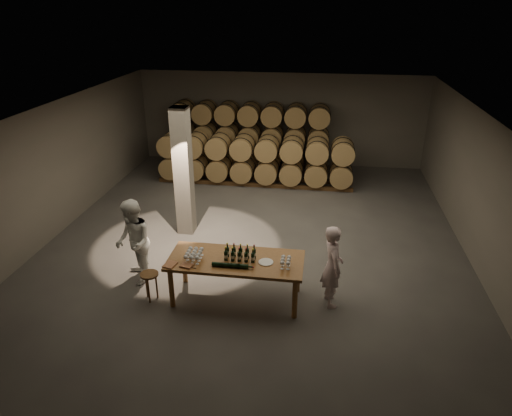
# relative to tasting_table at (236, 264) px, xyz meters

# --- Properties ---
(room) EXTENTS (12.00, 12.00, 12.00)m
(room) POSITION_rel_tasting_table_xyz_m (-1.80, 2.70, 0.80)
(room) COLOR #4D4A48
(room) RESTS_ON ground
(tasting_table) EXTENTS (2.60, 1.10, 0.90)m
(tasting_table) POSITION_rel_tasting_table_xyz_m (0.00, 0.00, 0.00)
(tasting_table) COLOR brown
(tasting_table) RESTS_ON ground
(barrel_stack_back) EXTENTS (5.48, 0.95, 2.31)m
(barrel_stack_back) POSITION_rel_tasting_table_xyz_m (-0.96, 7.70, 0.40)
(barrel_stack_back) COLOR #51311C
(barrel_stack_back) RESTS_ON ground
(barrel_stack_front) EXTENTS (6.26, 0.95, 1.57)m
(barrel_stack_front) POSITION_rel_tasting_table_xyz_m (-0.57, 6.30, 0.03)
(barrel_stack_front) COLOR #51311C
(barrel_stack_front) RESTS_ON ground
(bottle_cluster) EXTENTS (0.59, 0.22, 0.29)m
(bottle_cluster) POSITION_rel_tasting_table_xyz_m (0.08, 0.01, 0.21)
(bottle_cluster) COLOR black
(bottle_cluster) RESTS_ON tasting_table
(lying_bottles) EXTENTS (0.79, 0.09, 0.09)m
(lying_bottles) POSITION_rel_tasting_table_xyz_m (-0.04, -0.30, 0.15)
(lying_bottles) COLOR black
(lying_bottles) RESTS_ON tasting_table
(glass_cluster_left) EXTENTS (0.31, 0.42, 0.18)m
(glass_cluster_left) POSITION_rel_tasting_table_xyz_m (-0.79, -0.11, 0.23)
(glass_cluster_left) COLOR silver
(glass_cluster_left) RESTS_ON tasting_table
(glass_cluster_right) EXTENTS (0.19, 0.30, 0.17)m
(glass_cluster_right) POSITION_rel_tasting_table_xyz_m (0.97, -0.10, 0.22)
(glass_cluster_right) COLOR silver
(glass_cluster_right) RESTS_ON tasting_table
(plate) EXTENTS (0.28, 0.28, 0.02)m
(plate) POSITION_rel_tasting_table_xyz_m (0.59, -0.03, 0.11)
(plate) COLOR silver
(plate) RESTS_ON tasting_table
(notebook_near) EXTENTS (0.25, 0.22, 0.03)m
(notebook_near) POSITION_rel_tasting_table_xyz_m (-0.86, -0.38, 0.12)
(notebook_near) COLOR #945836
(notebook_near) RESTS_ON tasting_table
(notebook_corner) EXTENTS (0.25, 0.30, 0.02)m
(notebook_corner) POSITION_rel_tasting_table_xyz_m (-1.18, -0.39, 0.12)
(notebook_corner) COLOR #945836
(notebook_corner) RESTS_ON tasting_table
(pen) EXTENTS (0.14, 0.04, 0.01)m
(pen) POSITION_rel_tasting_table_xyz_m (-0.73, -0.42, 0.11)
(pen) COLOR black
(pen) RESTS_ON tasting_table
(stool) EXTENTS (0.36, 0.36, 0.59)m
(stool) POSITION_rel_tasting_table_xyz_m (-1.67, -0.27, -0.31)
(stool) COLOR #51311C
(stool) RESTS_ON ground
(person_man) EXTENTS (0.54, 0.69, 1.67)m
(person_man) POSITION_rel_tasting_table_xyz_m (1.84, 0.13, 0.04)
(person_man) COLOR silver
(person_man) RESTS_ON ground
(person_woman) EXTENTS (1.04, 1.11, 1.82)m
(person_woman) POSITION_rel_tasting_table_xyz_m (-2.20, 0.34, 0.11)
(person_woman) COLOR white
(person_woman) RESTS_ON ground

